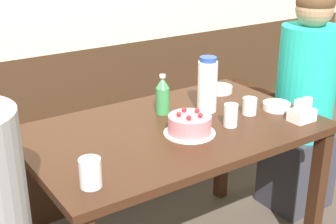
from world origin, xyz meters
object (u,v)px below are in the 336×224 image
at_px(soju_bottle, 163,95).
at_px(napkin_holder, 302,113).
at_px(birthday_cake, 190,125).
at_px(glass_tumbler_short, 90,173).
at_px(water_pitcher, 207,85).
at_px(glass_shot_small, 249,106).
at_px(glass_water_tall, 231,115).
at_px(person_teal_shirt, 303,110).
at_px(bowl_soup_white, 276,106).
at_px(bowl_rice_small, 219,89).
at_px(bench_seat, 96,157).

distance_m(soju_bottle, napkin_holder, 0.63).
relative_size(birthday_cake, glass_tumbler_short, 2.14).
distance_m(water_pitcher, glass_tumbler_short, 0.82).
bearing_deg(glass_tumbler_short, glass_shot_small, 11.86).
bearing_deg(glass_water_tall, person_teal_shirt, 14.17).
xyz_separation_m(soju_bottle, glass_shot_small, (0.33, -0.23, -0.05)).
xyz_separation_m(bowl_soup_white, person_teal_shirt, (0.37, 0.14, -0.15)).
bearing_deg(glass_shot_small, bowl_rice_small, 75.50).
bearing_deg(glass_tumbler_short, bowl_soup_white, 8.67).
bearing_deg(glass_tumbler_short, soju_bottle, 36.68).
relative_size(water_pitcher, glass_shot_small, 3.34).
bearing_deg(water_pitcher, bowl_soup_white, -31.14).
height_order(bowl_rice_small, glass_tumbler_short, glass_tumbler_short).
distance_m(bench_seat, napkin_holder, 1.32).
relative_size(bench_seat, napkin_holder, 24.06).
distance_m(bowl_rice_small, person_teal_shirt, 0.51).
xyz_separation_m(bowl_soup_white, glass_shot_small, (-0.15, 0.03, 0.02)).
xyz_separation_m(water_pitcher, glass_water_tall, (-0.03, -0.20, -0.08)).
xyz_separation_m(bowl_rice_small, glass_tumbler_short, (-0.97, -0.50, 0.03)).
relative_size(soju_bottle, bowl_rice_small, 1.37).
relative_size(napkin_holder, bowl_soup_white, 0.85).
bearing_deg(bowl_soup_white, water_pitcher, 148.86).
relative_size(birthday_cake, soju_bottle, 1.16).
distance_m(glass_shot_small, person_teal_shirt, 0.56).
bearing_deg(glass_water_tall, napkin_holder, -23.49).
bearing_deg(birthday_cake, glass_shot_small, 3.76).
distance_m(birthday_cake, glass_shot_small, 0.36).
height_order(napkin_holder, glass_shot_small, napkin_holder).
xyz_separation_m(glass_water_tall, glass_shot_small, (0.16, 0.06, -0.01)).
relative_size(bench_seat, glass_water_tall, 26.30).
bearing_deg(bowl_soup_white, soju_bottle, 151.54).
bearing_deg(glass_water_tall, soju_bottle, 119.46).
xyz_separation_m(birthday_cake, water_pitcher, (0.22, 0.17, 0.09)).
distance_m(birthday_cake, person_teal_shirt, 0.91).
xyz_separation_m(bench_seat, bowl_rice_small, (0.46, -0.59, 0.52)).
bearing_deg(soju_bottle, water_pitcher, -24.20).
xyz_separation_m(bowl_soup_white, glass_tumbler_short, (-1.03, -0.16, 0.03)).
height_order(water_pitcher, bowl_rice_small, water_pitcher).
height_order(soju_bottle, bowl_rice_small, soju_bottle).
xyz_separation_m(bench_seat, napkin_holder, (0.51, -1.09, 0.54)).
relative_size(bowl_rice_small, person_teal_shirt, 0.11).
xyz_separation_m(water_pitcher, glass_shot_small, (0.14, -0.14, -0.09)).
xyz_separation_m(soju_bottle, bowl_rice_small, (0.41, 0.09, -0.07)).
bearing_deg(water_pitcher, glass_tumbler_short, -156.24).
xyz_separation_m(birthday_cake, person_teal_shirt, (0.88, 0.14, -0.17)).
height_order(bench_seat, glass_shot_small, glass_shot_small).
bearing_deg(glass_shot_small, water_pitcher, 133.57).
distance_m(birthday_cake, napkin_holder, 0.52).
relative_size(water_pitcher, person_teal_shirt, 0.21).
bearing_deg(water_pitcher, bench_seat, 107.31).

